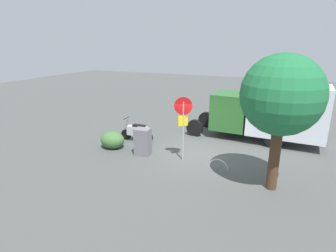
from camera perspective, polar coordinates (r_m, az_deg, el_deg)
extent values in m
plane|color=#494C4A|center=(13.04, 6.19, -5.52)|extent=(60.00, 60.00, 0.00)
cylinder|color=black|center=(16.21, 21.70, -0.45)|extent=(0.91, 0.28, 0.90)
cylinder|color=black|center=(14.40, 21.01, -2.49)|extent=(0.91, 0.28, 0.90)
cylinder|color=black|center=(16.96, 7.82, 1.35)|extent=(0.91, 0.28, 0.90)
cylinder|color=black|center=(15.24, 5.53, -0.36)|extent=(0.91, 0.28, 0.90)
cube|color=silver|center=(14.96, 23.41, 3.00)|extent=(3.68, 2.32, 2.53)
cube|color=#2B6128|center=(15.39, 12.85, 3.13)|extent=(1.87, 2.16, 1.90)
cube|color=black|center=(15.27, 12.99, 5.32)|extent=(1.88, 2.00, 0.60)
cylinder|color=black|center=(14.77, -8.60, -1.73)|extent=(0.56, 0.13, 0.56)
cylinder|color=black|center=(14.21, -4.21, -2.34)|extent=(0.56, 0.13, 0.56)
cube|color=silver|center=(14.37, -6.31, -1.00)|extent=(1.12, 0.38, 0.48)
cube|color=black|center=(14.25, -5.98, -0.01)|extent=(0.65, 0.31, 0.12)
cylinder|color=slate|center=(14.58, -8.52, 0.29)|extent=(0.29, 0.08, 0.69)
cylinder|color=black|center=(14.49, -8.58, 1.62)|extent=(0.07, 0.55, 0.04)
cylinder|color=#9E9EA3|center=(11.81, 3.11, -1.12)|extent=(0.08, 0.08, 2.61)
cylinder|color=red|center=(11.50, 3.16, 4.14)|extent=(0.71, 0.32, 0.76)
cube|color=yellow|center=(11.66, 3.11, 1.07)|extent=(0.33, 0.33, 0.44)
cylinder|color=#47301E|center=(10.19, 21.06, -5.89)|extent=(0.37, 0.37, 2.41)
sphere|color=#1E693A|center=(9.61, 22.40, 5.95)|extent=(2.66, 2.66, 2.66)
cube|color=slate|center=(12.63, -5.21, -3.24)|extent=(0.74, 0.61, 1.24)
torus|color=#B7B7BC|center=(11.62, 10.27, -8.62)|extent=(0.85, 0.10, 0.85)
ellipsoid|color=#3F6C34|center=(13.69, -11.36, -2.83)|extent=(1.20, 0.98, 0.82)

